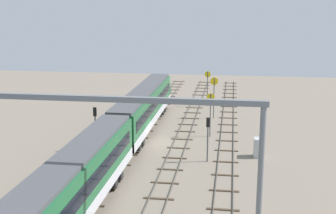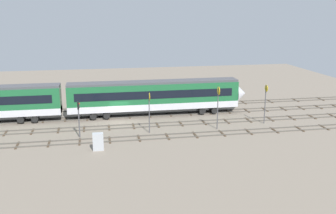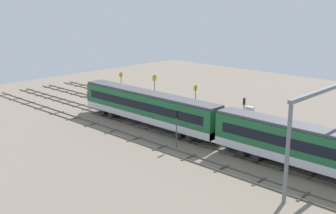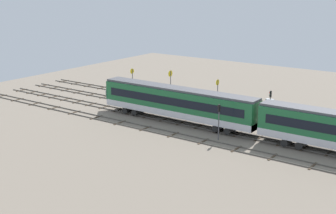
{
  "view_description": "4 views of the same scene",
  "coord_description": "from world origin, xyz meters",
  "px_view_note": "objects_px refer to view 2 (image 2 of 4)",
  "views": [
    {
      "loc": [
        -45.57,
        -7.81,
        14.66
      ],
      "look_at": [
        3.95,
        -0.57,
        3.13
      ],
      "focal_mm": 47.48,
      "sensor_mm": 36.0,
      "label": 1
    },
    {
      "loc": [
        -3.03,
        -51.32,
        14.89
      ],
      "look_at": [
        6.48,
        -0.5,
        1.88
      ],
      "focal_mm": 42.13,
      "sensor_mm": 36.0,
      "label": 2
    },
    {
      "loc": [
        -35.18,
        40.25,
        17.04
      ],
      "look_at": [
        4.14,
        -0.6,
        2.41
      ],
      "focal_mm": 44.3,
      "sensor_mm": 36.0,
      "label": 3
    },
    {
      "loc": [
        -30.3,
        53.97,
        18.86
      ],
      "look_at": [
        6.49,
        2.7,
        2.03
      ],
      "focal_mm": 49.72,
      "sensor_mm": 36.0,
      "label": 4
    }
  ],
  "objects_px": {
    "speed_sign_mid_trackside": "(266,99)",
    "speed_sign_far_trackside": "(218,101)",
    "signal_light_trackside_departure": "(79,114)",
    "train": "(69,101)",
    "relay_cabinet": "(98,142)",
    "signal_light_trackside_approach": "(93,92)",
    "speed_sign_near_foreground": "(149,107)"
  },
  "relations": [
    {
      "from": "speed_sign_mid_trackside",
      "to": "speed_sign_far_trackside",
      "type": "xyz_separation_m",
      "value": [
        -6.89,
        -1.25,
        0.25
      ]
    },
    {
      "from": "speed_sign_far_trackside",
      "to": "signal_light_trackside_departure",
      "type": "height_order",
      "value": "speed_sign_far_trackside"
    },
    {
      "from": "train",
      "to": "relay_cabinet",
      "type": "relative_size",
      "value": 26.58
    },
    {
      "from": "signal_light_trackside_approach",
      "to": "signal_light_trackside_departure",
      "type": "distance_m",
      "value": 11.67
    },
    {
      "from": "speed_sign_near_foreground",
      "to": "relay_cabinet",
      "type": "xyz_separation_m",
      "value": [
        -6.28,
        -5.0,
        -2.3
      ]
    },
    {
      "from": "speed_sign_far_trackside",
      "to": "signal_light_trackside_departure",
      "type": "relative_size",
      "value": 1.25
    },
    {
      "from": "speed_sign_mid_trackside",
      "to": "signal_light_trackside_approach",
      "type": "xyz_separation_m",
      "value": [
        -22.23,
        10.1,
        -0.37
      ]
    },
    {
      "from": "train",
      "to": "speed_sign_near_foreground",
      "type": "xyz_separation_m",
      "value": [
        9.99,
        -8.0,
        0.59
      ]
    },
    {
      "from": "speed_sign_mid_trackside",
      "to": "speed_sign_far_trackside",
      "type": "height_order",
      "value": "speed_sign_far_trackside"
    },
    {
      "from": "relay_cabinet",
      "to": "signal_light_trackside_departure",
      "type": "bearing_deg",
      "value": 113.49
    },
    {
      "from": "speed_sign_near_foreground",
      "to": "speed_sign_mid_trackside",
      "type": "xyz_separation_m",
      "value": [
        15.55,
        1.24,
        0.11
      ]
    },
    {
      "from": "signal_light_trackside_approach",
      "to": "signal_light_trackside_departure",
      "type": "height_order",
      "value": "signal_light_trackside_approach"
    },
    {
      "from": "speed_sign_near_foreground",
      "to": "signal_light_trackside_approach",
      "type": "distance_m",
      "value": 13.17
    },
    {
      "from": "speed_sign_near_foreground",
      "to": "speed_sign_far_trackside",
      "type": "relative_size",
      "value": 0.92
    },
    {
      "from": "speed_sign_near_foreground",
      "to": "speed_sign_far_trackside",
      "type": "bearing_deg",
      "value": -0.06
    },
    {
      "from": "speed_sign_mid_trackside",
      "to": "speed_sign_near_foreground",
      "type": "bearing_deg",
      "value": -175.43
    },
    {
      "from": "speed_sign_near_foreground",
      "to": "signal_light_trackside_approach",
      "type": "xyz_separation_m",
      "value": [
        -6.68,
        11.35,
        -0.26
      ]
    },
    {
      "from": "train",
      "to": "relay_cabinet",
      "type": "bearing_deg",
      "value": -74.09
    },
    {
      "from": "speed_sign_near_foreground",
      "to": "signal_light_trackside_approach",
      "type": "bearing_deg",
      "value": 120.5
    },
    {
      "from": "train",
      "to": "speed_sign_near_foreground",
      "type": "distance_m",
      "value": 12.81
    },
    {
      "from": "speed_sign_mid_trackside",
      "to": "signal_light_trackside_approach",
      "type": "height_order",
      "value": "speed_sign_mid_trackside"
    },
    {
      "from": "speed_sign_near_foreground",
      "to": "speed_sign_far_trackside",
      "type": "distance_m",
      "value": 8.67
    },
    {
      "from": "signal_light_trackside_departure",
      "to": "speed_sign_near_foreground",
      "type": "bearing_deg",
      "value": 1.35
    },
    {
      "from": "signal_light_trackside_departure",
      "to": "train",
      "type": "bearing_deg",
      "value": 101.17
    },
    {
      "from": "speed_sign_far_trackside",
      "to": "speed_sign_mid_trackside",
      "type": "bearing_deg",
      "value": 10.3
    },
    {
      "from": "train",
      "to": "speed_sign_far_trackside",
      "type": "bearing_deg",
      "value": -23.24
    },
    {
      "from": "speed_sign_mid_trackside",
      "to": "speed_sign_far_trackside",
      "type": "relative_size",
      "value": 0.96
    },
    {
      "from": "speed_sign_mid_trackside",
      "to": "relay_cabinet",
      "type": "xyz_separation_m",
      "value": [
        -21.83,
        -6.25,
        -2.41
      ]
    },
    {
      "from": "train",
      "to": "speed_sign_near_foreground",
      "type": "height_order",
      "value": "speed_sign_near_foreground"
    },
    {
      "from": "relay_cabinet",
      "to": "speed_sign_near_foreground",
      "type": "bearing_deg",
      "value": 38.53
    },
    {
      "from": "speed_sign_far_trackside",
      "to": "signal_light_trackside_approach",
      "type": "distance_m",
      "value": 19.1
    },
    {
      "from": "speed_sign_near_foreground",
      "to": "train",
      "type": "bearing_deg",
      "value": 141.31
    }
  ]
}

